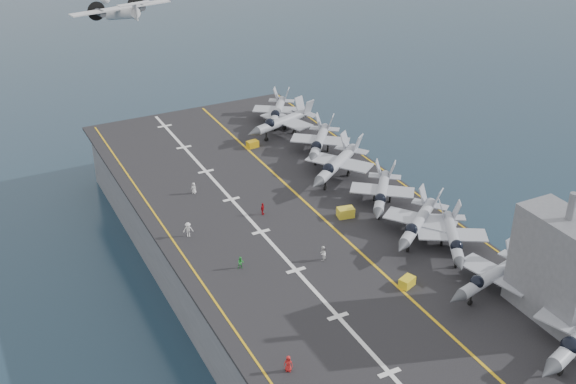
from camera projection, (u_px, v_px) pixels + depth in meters
name	position (u px, v px, depth m)	size (l,w,h in m)	color
ground	(301.00, 285.00, 101.80)	(500.00, 500.00, 0.00)	#142135
hull	(301.00, 255.00, 99.45)	(36.00, 90.00, 10.00)	#56595E
flight_deck	(301.00, 223.00, 97.01)	(38.00, 92.00, 0.40)	black
foul_line	(321.00, 216.00, 98.10)	(0.35, 90.00, 0.02)	gold
landing_centerline	(261.00, 232.00, 94.52)	(0.50, 90.00, 0.02)	silver
deck_edge_port	(181.00, 252.00, 90.14)	(0.25, 90.00, 0.02)	gold
deck_edge_stbd	(414.00, 192.00, 104.27)	(0.25, 90.00, 0.02)	gold
island_superstructure	(561.00, 256.00, 75.73)	(5.00, 10.00, 15.00)	#56595E
fighter_jet_1	(492.00, 275.00, 81.73)	(15.18, 11.89, 4.67)	#959DA6
fighter_jet_2	(453.00, 236.00, 89.34)	(14.02, 15.54, 4.50)	#8D949C
fighter_jet_3	(418.00, 221.00, 92.29)	(16.57, 15.64, 4.79)	gray
fighter_jet_4	(382.00, 191.00, 99.67)	(15.19, 15.92, 4.61)	gray
fighter_jet_5	(337.00, 163.00, 107.06)	(17.88, 16.80, 5.17)	gray
fighter_jet_6	(320.00, 140.00, 114.65)	(15.96, 16.73, 4.85)	gray
fighter_jet_7	(283.00, 120.00, 121.89)	(16.65, 13.65, 4.98)	#939BA1
fighter_jet_8	(278.00, 110.00, 126.57)	(14.81, 15.99, 4.62)	#8D939A
tow_cart_a	(407.00, 282.00, 83.54)	(2.21, 1.85, 1.14)	gold
tow_cart_b	(346.00, 212.00, 97.76)	(2.45, 1.83, 1.33)	gold
tow_cart_c	(253.00, 144.00, 117.95)	(1.98, 1.42, 1.10)	#C1930E
crew_0	(288.00, 364.00, 70.73)	(1.31, 1.19, 1.82)	#B21919
crew_2	(241.00, 263.00, 86.68)	(1.10, 0.88, 1.60)	green
crew_3	(188.00, 230.00, 93.10)	(1.38, 1.09, 2.02)	silver
crew_4	(263.00, 209.00, 98.24)	(1.22, 1.21, 1.72)	#AE0B13
crew_5	(194.00, 188.00, 103.65)	(1.16, 1.21, 1.68)	silver
crew_7	(323.00, 253.00, 88.20)	(1.40, 1.33, 1.95)	white
transport_plane	(122.00, 14.00, 135.71)	(21.80, 16.74, 4.66)	silver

